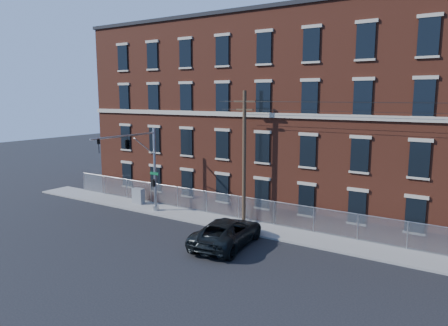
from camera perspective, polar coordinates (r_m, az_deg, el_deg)
ground at (r=29.26m, az=-6.40°, el=-10.33°), size 140.00×140.00×0.00m
sidewalk at (r=28.54m, az=20.02°, el=-11.23°), size 65.00×3.00×0.12m
mill_building at (r=35.67m, az=24.00°, el=5.82°), size 55.30×14.32×16.30m
chain_link_fence at (r=29.43m, az=20.71°, el=-8.60°), size 59.06×0.06×1.85m
traffic_signal_mast at (r=33.55m, az=-12.15°, el=1.50°), size 0.90×6.75×7.00m
utility_pole_near at (r=31.37m, az=2.77°, el=1.09°), size 1.80×0.28×10.00m
pickup_truck at (r=27.79m, az=0.42°, el=-9.40°), size 3.67×6.70×1.78m
utility_cabinet at (r=38.59m, az=-11.60°, el=-4.42°), size 1.11×0.57×1.37m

